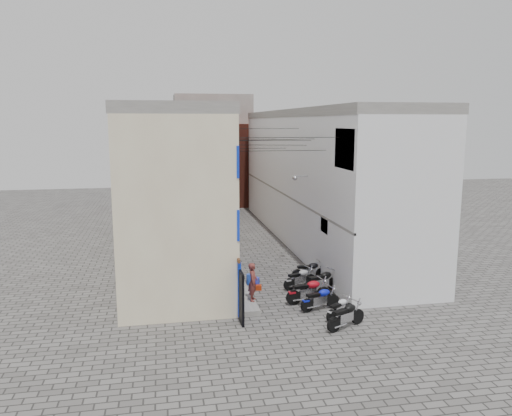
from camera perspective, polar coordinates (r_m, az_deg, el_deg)
ground at (r=22.11m, az=4.71°, el=-11.95°), size 90.00×90.00×0.00m
plinth at (r=33.92m, az=-4.56°, el=-3.97°), size 0.90×26.00×0.25m
building_left at (r=32.92m, az=-9.74°, el=3.23°), size 5.10×27.00×9.00m
building_right at (r=34.62m, az=7.03°, el=3.63°), size 5.94×26.00×9.00m
building_far_brick_left at (r=48.00m, az=-6.58°, el=5.94°), size 6.00×6.00×10.00m
building_far_brick_right at (r=50.67m, az=-1.07°, el=5.06°), size 5.00×6.00×8.00m
building_far_concrete at (r=54.12m, az=-4.96°, el=6.92°), size 8.00×5.00×11.00m
far_shopfront at (r=45.84m, az=-3.73°, el=1.02°), size 2.00×0.30×2.40m
overhead_wires at (r=27.99m, az=0.69°, el=7.63°), size 5.80×13.02×1.32m
motorcycle_a at (r=20.75m, az=10.26°, el=-11.86°), size 2.08×1.44×1.16m
motorcycle_b at (r=21.69m, az=9.56°, el=-11.12°), size 1.70×1.36×0.97m
motorcycle_c at (r=22.47m, az=7.34°, el=-10.12°), size 2.01×1.07×1.11m
motorcycle_d at (r=23.17m, az=6.04°, el=-9.28°), size 2.25×0.97×1.26m
motorcycle_e at (r=24.55m, az=7.56°, el=-8.21°), size 2.27×1.36×1.25m
motorcycle_f at (r=25.15m, az=5.05°, el=-7.89°), size 2.00×1.25×1.11m
motorcycle_g at (r=26.45m, az=6.13°, el=-7.02°), size 1.92×0.62×1.11m
person_a at (r=22.57m, az=-0.37°, el=-8.44°), size 0.58×0.72×1.74m
person_b at (r=24.14m, az=-2.31°, el=-7.50°), size 0.86×0.92×1.51m
water_jug_near at (r=25.16m, az=0.02°, el=-8.53°), size 0.38×0.38×0.53m
water_jug_far at (r=25.67m, az=-0.71°, el=-8.15°), size 0.45×0.45×0.54m
red_crate at (r=24.93m, az=0.19°, el=-9.07°), size 0.42×0.34×0.24m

